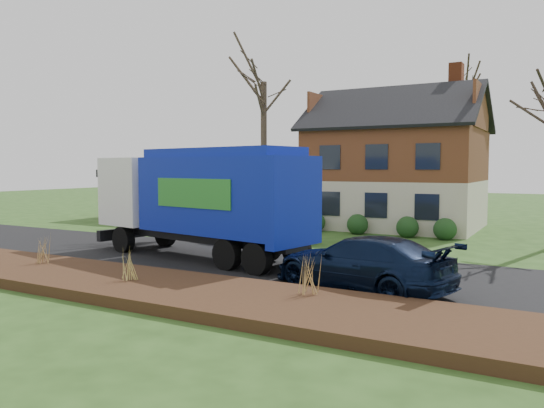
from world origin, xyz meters
The scene contains 13 objects.
ground centered at (0.00, 0.00, 0.00)m, with size 120.00×120.00×0.00m, color #264416.
road centered at (0.00, 0.00, 0.01)m, with size 80.00×7.00×0.02m, color black.
mulch_verge centered at (0.00, -5.30, 0.15)m, with size 80.00×3.50×0.30m, color #311D10.
main_house centered at (1.49, 13.91, 4.03)m, with size 12.95×8.95×9.26m.
ranch_house centered at (-12.00, 13.00, 1.81)m, with size 9.80×8.20×3.70m.
garbage_truck centered at (-1.40, -0.14, 2.40)m, with size 10.00×4.27×4.16m.
silver_sedan centered at (-1.70, 4.92, 0.82)m, with size 1.74×5.00×1.65m, color #9D9FA4.
navy_wagon centered at (5.62, -2.13, 0.77)m, with size 2.17×5.33×1.55m, color black.
tree_front_west centered at (-4.12, 9.20, 9.33)m, with size 3.81×3.81×11.32m.
tree_back centered at (4.34, 22.16, 9.55)m, with size 3.62×3.62×11.45m.
grass_clump_west centered at (-4.42, -4.88, 0.78)m, with size 0.36×0.30×0.95m.
grass_clump_mid centered at (-0.04, -5.35, 0.74)m, with size 0.32×0.26×0.89m.
grass_clump_east centered at (5.11, -4.50, 0.78)m, with size 0.39×0.32×0.96m.
Camera 1 is at (10.61, -16.32, 3.48)m, focal length 35.00 mm.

